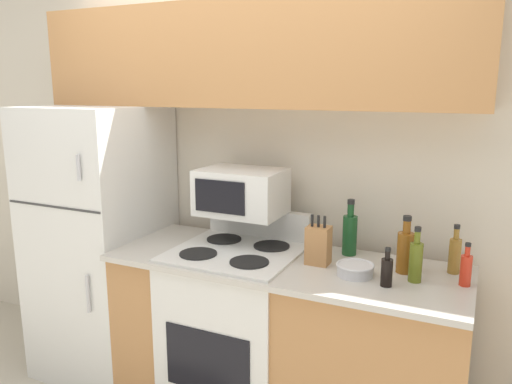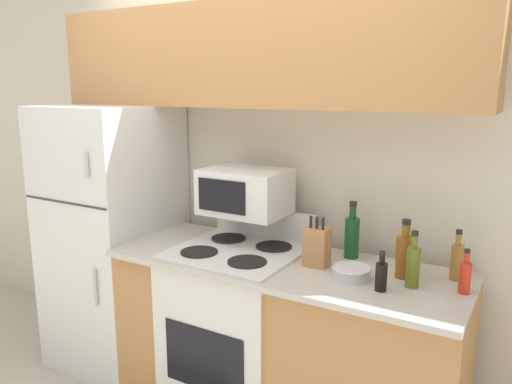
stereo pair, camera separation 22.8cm
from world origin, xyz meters
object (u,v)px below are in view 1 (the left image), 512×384
Objects in this scene: microwave at (241,192)px; bottle_wine_green at (350,233)px; bottle_vinegar at (455,254)px; bowl at (355,269)px; refrigerator at (101,241)px; knife_block at (318,245)px; bottle_hot_sauce at (466,269)px; bottle_soy_sauce at (387,271)px; stove at (237,328)px; bottle_olive_oil at (416,260)px; bottle_whiskey at (405,250)px.

microwave reaches higher than bottle_wine_green.
bottle_vinegar is at bearing -5.68° from bottle_wine_green.
bottle_wine_green is at bearing 110.10° from bowl.
refrigerator is 1.57m from bottle_wine_green.
refrigerator is 6.65× the size of knife_block.
bottle_wine_green is (-0.58, 0.20, 0.04)m from bottle_hot_sauce.
bottle_hot_sauce is (0.69, 0.01, -0.02)m from knife_block.
bottle_soy_sauce is 0.60× the size of bottle_wine_green.
knife_block is 0.23m from bottle_wine_green.
bottle_wine_green is (0.11, 0.21, 0.02)m from knife_block.
knife_block is (0.45, 0.03, 0.54)m from stove.
bottle_olive_oil is 0.16m from bottle_soy_sauce.
microwave is at bearing 164.31° from bowl.
refrigerator is at bearing 177.29° from stove.
microwave is at bearing 170.98° from bottle_olive_oil.
bottle_hot_sauce is at bearing -18.61° from bottle_wine_green.
bottle_wine_green is (1.54, 0.19, 0.20)m from refrigerator.
bottle_olive_oil is (0.97, -0.15, -0.20)m from microwave.
refrigerator reaches higher than bottle_olive_oil.
bottle_whiskey is (1.85, 0.04, 0.19)m from refrigerator.
bottle_wine_green is at bearing 62.94° from knife_block.
knife_block is 0.40m from bottle_soy_sauce.
bottle_hot_sauce is at bearing -5.20° from microwave.
microwave is at bearing 176.51° from bottle_whiskey.
bottle_wine_green is (-0.26, 0.35, 0.05)m from bottle_soy_sauce.
bottle_whiskey is at bearing -156.96° from bottle_vinegar.
stove is at bearing -170.47° from bottle_vinegar.
refrigerator reaches higher than bottle_soy_sauce.
bowl is 0.26m from bottle_whiskey.
bowl is (0.66, -0.05, 0.47)m from stove.
stove is 1.08m from bottle_olive_oil.
stove is 4.59× the size of bottle_vinegar.
knife_block is at bearing -0.78° from refrigerator.
bottle_vinegar is (1.08, 0.18, 0.54)m from stove.
knife_block is 0.65m from bottle_vinegar.
refrigerator is 9.39× the size of bottle_soy_sauce.
knife_block is at bearing -166.20° from bottle_vinegar.
microwave is 1.93× the size of bottle_vinegar.
bottle_olive_oil is 1.44× the size of bottle_soy_sauce.
refrigerator reaches higher than stove.
bottle_hot_sauce reaches higher than bowl.
bottle_soy_sauce is (0.16, -0.07, 0.04)m from bowl.
bottle_vinegar is (-0.06, 0.14, 0.02)m from bottle_hot_sauce.
bottle_hot_sauce is 0.36m from bottle_soy_sauce.
bottle_wine_green is at bearing 146.80° from bottle_olive_oil.
bottle_vinegar is at bearing 48.89° from bottle_soy_sauce.
bottle_wine_green is (-0.10, 0.29, 0.09)m from bowl.
bottle_whiskey is at bearing -25.02° from bottle_wine_green.
knife_block is at bearing 158.45° from bottle_soy_sauce.
knife_block is at bearing -179.10° from bottle_hot_sauce.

